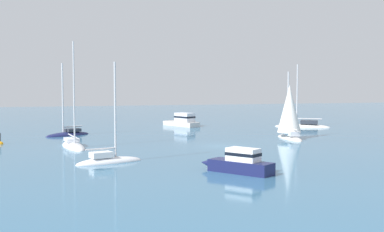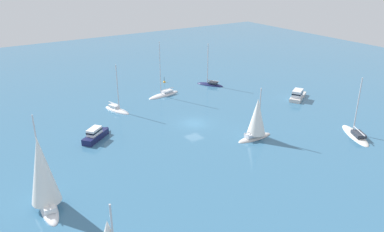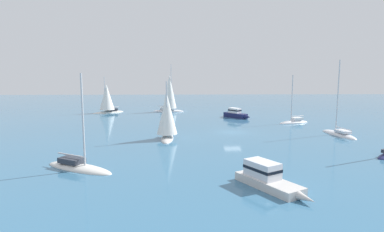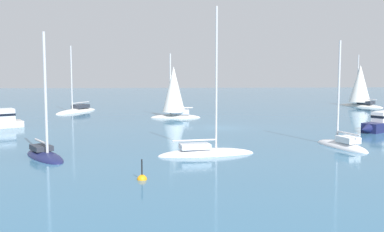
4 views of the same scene
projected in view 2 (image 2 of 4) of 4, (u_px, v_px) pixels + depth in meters
The scene contains 10 objects.
ground_plane at pixel (194, 123), 61.44m from camera, with size 160.00×160.00×0.00m, color teal.
sloop at pixel (117, 110), 66.56m from camera, with size 3.43×6.05×8.84m.
cabin_cruiser at pixel (298, 95), 72.03m from camera, with size 6.87×4.75×1.93m.
ketch at pixel (43, 176), 39.09m from camera, with size 3.28×6.92×11.00m.
yacht at pixel (210, 84), 80.22m from camera, with size 4.60×5.95×9.16m.
cabin_cruiser_1 at pixel (96, 134), 55.83m from camera, with size 5.59×4.84×1.88m.
sloop_2 at pixel (257, 121), 55.32m from camera, with size 6.03×2.73×8.13m.
sailboat at pixel (355, 135), 56.96m from camera, with size 5.51×7.69×9.28m.
sloop_3 at pixel (164, 95), 74.16m from camera, with size 7.35×3.06×11.09m.
channel_buoy at pixel (164, 82), 82.09m from camera, with size 0.58×0.58×1.47m.
Camera 2 is at (30.87, 47.17, 24.45)m, focal length 35.50 mm.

